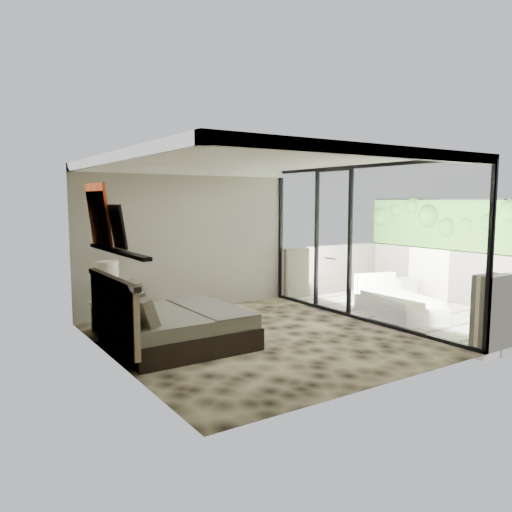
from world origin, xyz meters
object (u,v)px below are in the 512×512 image
ottoman (402,288)px  lounger (397,304)px  bed (171,326)px  nightstand (109,319)px  table_lamp (107,276)px

ottoman → lounger: 1.70m
bed → ottoman: bearing=5.9°
nightstand → ottoman: 6.38m
bed → lounger: (4.42, -0.43, -0.11)m
bed → table_lamp: table_lamp is taller
bed → nightstand: bed is taller
nightstand → table_lamp: (0.01, 0.06, 0.70)m
nightstand → lounger: 5.25m
ottoman → lounger: lounger is taller
table_lamp → nightstand: bearing=-97.1°
bed → nightstand: size_ratio=3.96×
table_lamp → ottoman: 6.42m
table_lamp → lounger: 5.31m
bed → lounger: bed is taller
lounger → table_lamp: bearing=176.3°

